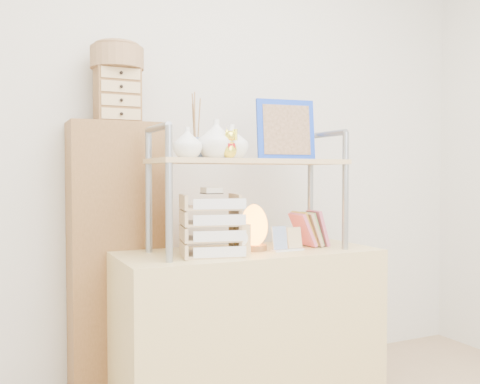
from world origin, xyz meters
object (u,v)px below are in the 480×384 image
object	(u,v)px
letter_tray	(211,228)
desk	(249,331)
salt_lamp	(254,227)
cabinet	(118,263)

from	to	relation	value
letter_tray	desk	bearing A→B (deg)	15.72
desk	salt_lamp	size ratio (longest dim) A/B	5.61
desk	letter_tray	world-z (taller)	letter_tray
salt_lamp	letter_tray	bearing A→B (deg)	-165.33
cabinet	desk	bearing A→B (deg)	-34.88
desk	letter_tray	xyz separation A→B (m)	(-0.21, -0.06, 0.49)
cabinet	letter_tray	xyz separation A→B (m)	(0.31, -0.43, 0.19)
desk	salt_lamp	world-z (taller)	salt_lamp
letter_tray	salt_lamp	world-z (taller)	letter_tray
cabinet	letter_tray	world-z (taller)	cabinet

